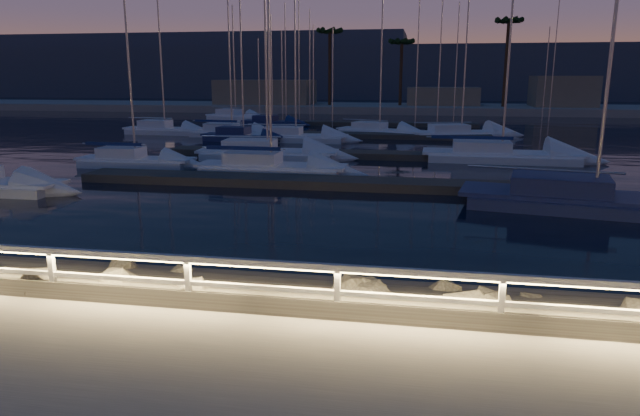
{
  "coord_description": "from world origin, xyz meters",
  "views": [
    {
      "loc": [
        5.49,
        -10.06,
        4.52
      ],
      "look_at": [
        2.94,
        4.0,
        1.19
      ],
      "focal_mm": 32.0,
      "sensor_mm": 36.0,
      "label": 1
    }
  ],
  "objects_px": {
    "sailboat_d": "(587,198)",
    "sailboat_f": "(267,167)",
    "sailboat_i": "(163,129)",
    "sailboat_m": "(234,116)",
    "sailboat_g": "(293,136)",
    "sailboat_k": "(377,130)",
    "guard_rail": "(138,266)",
    "sailboat_e": "(242,136)",
    "sailboat_l": "(459,133)",
    "sailboat_c": "(264,152)",
    "sailboat_a": "(133,160)",
    "sailboat_h": "(497,154)",
    "sailboat_j": "(230,132)",
    "sailboat_n": "(271,122)"
  },
  "relations": [
    {
      "from": "sailboat_l",
      "to": "sailboat_n",
      "type": "relative_size",
      "value": 1.29
    },
    {
      "from": "sailboat_k",
      "to": "sailboat_g",
      "type": "bearing_deg",
      "value": -112.12
    },
    {
      "from": "guard_rail",
      "to": "sailboat_i",
      "type": "xyz_separation_m",
      "value": [
        -17.43,
        37.88,
        -0.92
      ]
    },
    {
      "from": "sailboat_f",
      "to": "sailboat_l",
      "type": "bearing_deg",
      "value": 62.78
    },
    {
      "from": "sailboat_a",
      "to": "sailboat_j",
      "type": "bearing_deg",
      "value": 89.65
    },
    {
      "from": "sailboat_d",
      "to": "sailboat_f",
      "type": "distance_m",
      "value": 15.44
    },
    {
      "from": "sailboat_d",
      "to": "sailboat_n",
      "type": "height_order",
      "value": "sailboat_d"
    },
    {
      "from": "guard_rail",
      "to": "sailboat_f",
      "type": "height_order",
      "value": "sailboat_f"
    },
    {
      "from": "sailboat_e",
      "to": "sailboat_m",
      "type": "distance_m",
      "value": 22.7
    },
    {
      "from": "sailboat_j",
      "to": "sailboat_n",
      "type": "xyz_separation_m",
      "value": [
        0.49,
        11.71,
        -0.03
      ]
    },
    {
      "from": "sailboat_k",
      "to": "sailboat_n",
      "type": "relative_size",
      "value": 1.17
    },
    {
      "from": "sailboat_e",
      "to": "sailboat_j",
      "type": "xyz_separation_m",
      "value": [
        -2.01,
        2.97,
        0.0
      ]
    },
    {
      "from": "sailboat_j",
      "to": "sailboat_k",
      "type": "height_order",
      "value": "sailboat_k"
    },
    {
      "from": "sailboat_h",
      "to": "sailboat_i",
      "type": "bearing_deg",
      "value": 157.88
    },
    {
      "from": "sailboat_l",
      "to": "sailboat_m",
      "type": "bearing_deg",
      "value": 130.77
    },
    {
      "from": "sailboat_a",
      "to": "sailboat_c",
      "type": "height_order",
      "value": "sailboat_c"
    },
    {
      "from": "sailboat_f",
      "to": "sailboat_k",
      "type": "relative_size",
      "value": 1.02
    },
    {
      "from": "sailboat_g",
      "to": "sailboat_k",
      "type": "height_order",
      "value": "sailboat_g"
    },
    {
      "from": "sailboat_i",
      "to": "sailboat_m",
      "type": "xyz_separation_m",
      "value": [
        0.87,
        17.19,
        0.01
      ]
    },
    {
      "from": "sailboat_i",
      "to": "sailboat_c",
      "type": "bearing_deg",
      "value": -42.84
    },
    {
      "from": "sailboat_d",
      "to": "sailboat_m",
      "type": "bearing_deg",
      "value": 134.34
    },
    {
      "from": "sailboat_a",
      "to": "sailboat_j",
      "type": "height_order",
      "value": "sailboat_j"
    },
    {
      "from": "sailboat_g",
      "to": "sailboat_j",
      "type": "distance_m",
      "value": 6.64
    },
    {
      "from": "sailboat_c",
      "to": "sailboat_m",
      "type": "relative_size",
      "value": 1.13
    },
    {
      "from": "sailboat_i",
      "to": "sailboat_n",
      "type": "relative_size",
      "value": 1.13
    },
    {
      "from": "sailboat_n",
      "to": "sailboat_l",
      "type": "bearing_deg",
      "value": -15.34
    },
    {
      "from": "sailboat_d",
      "to": "sailboat_l",
      "type": "xyz_separation_m",
      "value": [
        -3.44,
        26.32,
        -0.05
      ]
    },
    {
      "from": "sailboat_i",
      "to": "sailboat_j",
      "type": "bearing_deg",
      "value": -6.72
    },
    {
      "from": "guard_rail",
      "to": "sailboat_n",
      "type": "distance_m",
      "value": 49.52
    },
    {
      "from": "sailboat_k",
      "to": "sailboat_m",
      "type": "bearing_deg",
      "value": 163.38
    },
    {
      "from": "guard_rail",
      "to": "sailboat_e",
      "type": "xyz_separation_m",
      "value": [
        -8.77,
        33.75,
        -0.95
      ]
    },
    {
      "from": "sailboat_h",
      "to": "sailboat_d",
      "type": "bearing_deg",
      "value": -80.3
    },
    {
      "from": "sailboat_e",
      "to": "sailboat_f",
      "type": "relative_size",
      "value": 0.86
    },
    {
      "from": "sailboat_c",
      "to": "sailboat_n",
      "type": "xyz_separation_m",
      "value": [
        -6.06,
        24.21,
        -0.05
      ]
    },
    {
      "from": "sailboat_a",
      "to": "sailboat_h",
      "type": "distance_m",
      "value": 21.68
    },
    {
      "from": "sailboat_c",
      "to": "sailboat_k",
      "type": "relative_size",
      "value": 1.13
    },
    {
      "from": "sailboat_g",
      "to": "sailboat_f",
      "type": "bearing_deg",
      "value": -82.8
    },
    {
      "from": "sailboat_d",
      "to": "sailboat_h",
      "type": "relative_size",
      "value": 1.06
    },
    {
      "from": "sailboat_d",
      "to": "sailboat_j",
      "type": "distance_m",
      "value": 32.77
    },
    {
      "from": "sailboat_f",
      "to": "sailboat_g",
      "type": "bearing_deg",
      "value": 98.58
    },
    {
      "from": "sailboat_a",
      "to": "sailboat_g",
      "type": "relative_size",
      "value": 0.83
    },
    {
      "from": "guard_rail",
      "to": "sailboat_e",
      "type": "distance_m",
      "value": 34.89
    },
    {
      "from": "sailboat_k",
      "to": "sailboat_d",
      "type": "bearing_deg",
      "value": -47.11
    },
    {
      "from": "sailboat_h",
      "to": "sailboat_n",
      "type": "bearing_deg",
      "value": 133.49
    },
    {
      "from": "sailboat_f",
      "to": "sailboat_g",
      "type": "height_order",
      "value": "sailboat_g"
    },
    {
      "from": "sailboat_a",
      "to": "sailboat_e",
      "type": "bearing_deg",
      "value": 81.4
    },
    {
      "from": "sailboat_i",
      "to": "sailboat_f",
      "type": "bearing_deg",
      "value": -48.96
    },
    {
      "from": "sailboat_h",
      "to": "sailboat_i",
      "type": "relative_size",
      "value": 1.26
    },
    {
      "from": "guard_rail",
      "to": "sailboat_j",
      "type": "relative_size",
      "value": 3.46
    },
    {
      "from": "sailboat_f",
      "to": "sailboat_k",
      "type": "distance_m",
      "value": 22.2
    }
  ]
}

